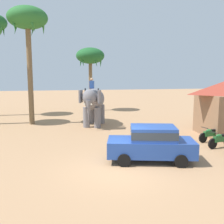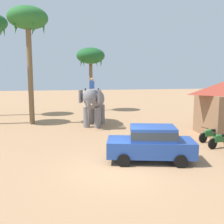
% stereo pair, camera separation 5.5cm
% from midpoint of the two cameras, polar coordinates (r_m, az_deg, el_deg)
% --- Properties ---
extents(ground_plane, '(120.00, 120.00, 0.00)m').
position_cam_midpoint_polar(ground_plane, '(11.58, 1.75, -12.71)').
color(ground_plane, tan).
extents(car_sedan_foreground, '(4.39, 2.66, 1.70)m').
position_cam_midpoint_polar(car_sedan_foreground, '(12.66, 8.69, -6.55)').
color(car_sedan_foreground, '#23479E').
rests_on(car_sedan_foreground, ground).
extents(elephant_with_mahout, '(2.63, 4.01, 3.88)m').
position_cam_midpoint_polar(elephant_with_mahout, '(21.03, -3.96, 2.32)').
color(elephant_with_mahout, slate).
rests_on(elephant_with_mahout, ground).
extents(motorcycle_far_in_row, '(1.77, 0.65, 0.94)m').
position_cam_midpoint_polar(motorcycle_far_in_row, '(16.11, 22.71, -5.61)').
color(motorcycle_far_in_row, black).
rests_on(motorcycle_far_in_row, ground).
extents(motorcycle_end_of_row, '(1.78, 0.64, 0.94)m').
position_cam_midpoint_polar(motorcycle_end_of_row, '(17.32, 20.81, -4.58)').
color(motorcycle_end_of_row, black).
rests_on(motorcycle_end_of_row, ground).
extents(palm_tree_behind_elephant, '(3.20, 3.20, 9.53)m').
position_cam_midpoint_polar(palm_tree_behind_elephant, '(23.08, -17.81, 18.18)').
color(palm_tree_behind_elephant, brown).
rests_on(palm_tree_behind_elephant, ground).
extents(palm_tree_left_of_road, '(3.20, 3.20, 7.14)m').
position_cam_midpoint_polar(palm_tree_left_of_road, '(30.15, -4.64, 11.82)').
color(palm_tree_left_of_road, brown).
rests_on(palm_tree_left_of_road, ground).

